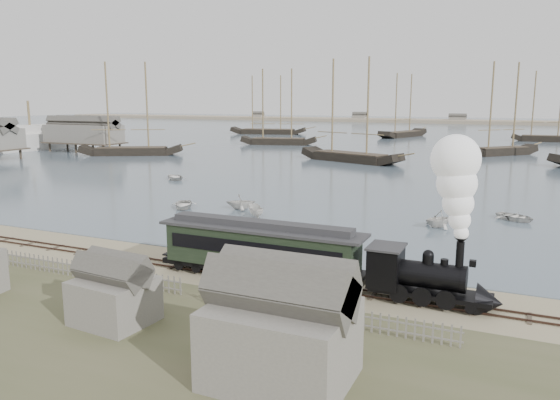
% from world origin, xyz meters
% --- Properties ---
extents(ground, '(600.00, 600.00, 0.00)m').
position_xyz_m(ground, '(0.00, 0.00, 0.00)').
color(ground, tan).
rests_on(ground, ground).
extents(harbor_water, '(600.00, 336.00, 0.06)m').
position_xyz_m(harbor_water, '(0.00, 170.00, 0.03)').
color(harbor_water, '#435560').
rests_on(harbor_water, ground).
extents(rail_track, '(120.00, 1.80, 0.16)m').
position_xyz_m(rail_track, '(0.00, -2.00, 0.04)').
color(rail_track, '#37251E').
rests_on(rail_track, ground).
extents(picket_fence_west, '(19.00, 0.10, 1.20)m').
position_xyz_m(picket_fence_west, '(-6.50, -7.00, 0.00)').
color(picket_fence_west, slate).
rests_on(picket_fence_west, ground).
extents(picket_fence_east, '(15.00, 0.10, 1.20)m').
position_xyz_m(picket_fence_east, '(12.50, -7.50, 0.00)').
color(picket_fence_east, slate).
rests_on(picket_fence_east, ground).
extents(shed_mid, '(4.00, 3.50, 3.60)m').
position_xyz_m(shed_mid, '(2.00, -12.00, 0.00)').
color(shed_mid, slate).
rests_on(shed_mid, ground).
extents(shed_right, '(6.00, 5.00, 5.10)m').
position_xyz_m(shed_right, '(13.00, -14.00, 0.00)').
color(shed_right, slate).
rests_on(shed_right, ground).
extents(far_spit, '(500.00, 20.00, 1.80)m').
position_xyz_m(far_spit, '(0.00, 250.00, 0.00)').
color(far_spit, tan).
rests_on(far_spit, ground).
extents(locomotive, '(7.92, 2.96, 9.87)m').
position_xyz_m(locomotive, '(18.27, -2.00, 4.55)').
color(locomotive, black).
rests_on(locomotive, ground).
extents(passenger_coach, '(14.64, 2.82, 3.55)m').
position_xyz_m(passenger_coach, '(6.06, -2.00, 2.24)').
color(passenger_coach, black).
rests_on(passenger_coach, ground).
extents(beached_dinghy, '(3.45, 4.20, 0.76)m').
position_xyz_m(beached_dinghy, '(-1.75, 1.25, 0.38)').
color(beached_dinghy, silver).
rests_on(beached_dinghy, ground).
extents(rowboat_0, '(5.01, 4.53, 0.85)m').
position_xyz_m(rowboat_0, '(-12.65, 16.16, 0.49)').
color(rowboat_0, silver).
rests_on(rowboat_0, harbor_water).
extents(rowboat_1, '(3.95, 4.13, 1.69)m').
position_xyz_m(rowboat_1, '(-6.51, 18.41, 0.91)').
color(rowboat_1, silver).
rests_on(rowboat_1, harbor_water).
extents(rowboat_2, '(3.37, 3.12, 1.29)m').
position_xyz_m(rowboat_2, '(-3.04, 15.19, 0.71)').
color(rowboat_2, silver).
rests_on(rowboat_2, harbor_water).
extents(rowboat_3, '(4.50, 4.85, 0.82)m').
position_xyz_m(rowboat_3, '(21.63, 24.70, 0.47)').
color(rowboat_3, silver).
rests_on(rowboat_3, harbor_water).
extents(rowboat_4, '(4.26, 4.19, 1.70)m').
position_xyz_m(rowboat_4, '(14.97, 18.51, 0.91)').
color(rowboat_4, silver).
rests_on(rowboat_4, harbor_water).
extents(rowboat_6, '(4.78, 5.05, 0.85)m').
position_xyz_m(rowboat_6, '(-26.46, 34.16, 0.49)').
color(rowboat_6, silver).
rests_on(rowboat_6, harbor_water).
extents(schooner_0, '(21.52, 14.68, 20.00)m').
position_xyz_m(schooner_0, '(-56.25, 60.49, 10.06)').
color(schooner_0, black).
rests_on(schooner_0, harbor_water).
extents(schooner_1, '(20.55, 9.67, 20.00)m').
position_xyz_m(schooner_1, '(-38.33, 98.54, 10.06)').
color(schooner_1, black).
rests_on(schooner_1, harbor_water).
extents(schooner_2, '(22.42, 12.36, 20.00)m').
position_xyz_m(schooner_2, '(-9.11, 68.23, 10.06)').
color(schooner_2, black).
rests_on(schooner_2, harbor_water).
extents(schooner_3, '(15.13, 15.53, 20.00)m').
position_xyz_m(schooner_3, '(17.26, 93.62, 10.06)').
color(schooner_3, black).
rests_on(schooner_3, harbor_water).
extents(schooner_6, '(26.59, 11.37, 20.00)m').
position_xyz_m(schooner_6, '(-59.72, 136.70, 10.06)').
color(schooner_6, black).
rests_on(schooner_6, harbor_water).
extents(schooner_7, '(12.38, 23.48, 20.00)m').
position_xyz_m(schooner_7, '(-14.25, 141.90, 10.06)').
color(schooner_7, black).
rests_on(schooner_7, harbor_water).
extents(schooner_8, '(18.14, 5.00, 20.00)m').
position_xyz_m(schooner_8, '(26.89, 139.13, 10.06)').
color(schooner_8, black).
rests_on(schooner_8, harbor_water).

